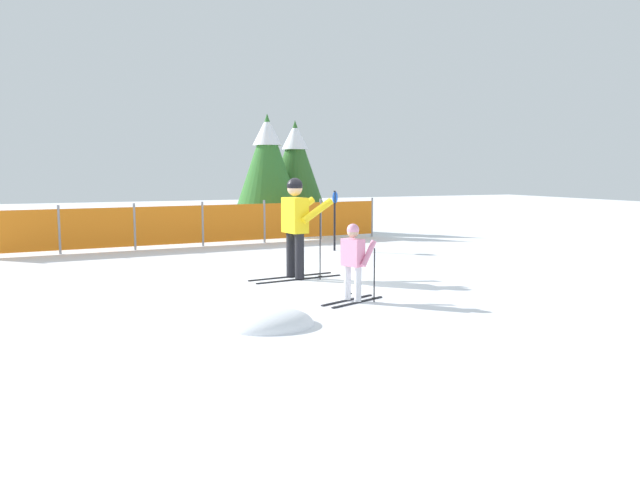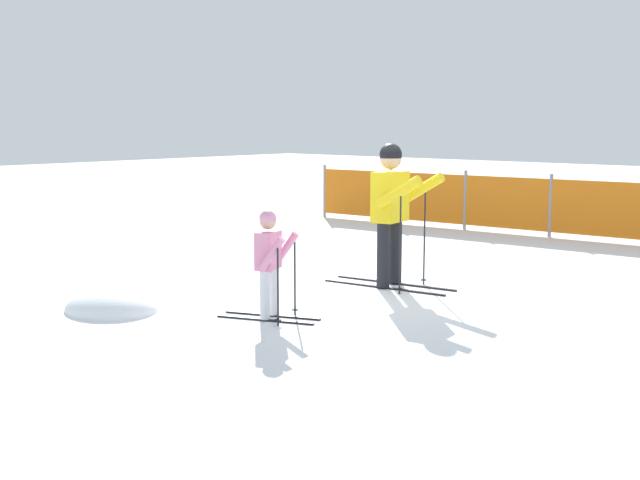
# 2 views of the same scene
# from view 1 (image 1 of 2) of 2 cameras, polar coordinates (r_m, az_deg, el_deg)

# --- Properties ---
(ground_plane) EXTENTS (60.00, 60.00, 0.00)m
(ground_plane) POSITION_cam_1_polar(r_m,az_deg,el_deg) (10.92, -2.05, -3.75)
(ground_plane) COLOR white
(skier_adult) EXTENTS (1.72, 0.83, 1.79)m
(skier_adult) POSITION_cam_1_polar(r_m,az_deg,el_deg) (11.03, -2.17, 1.99)
(skier_adult) COLOR black
(skier_adult) RESTS_ON ground_plane
(skier_child) EXTENTS (1.09, 0.65, 1.15)m
(skier_child) POSITION_cam_1_polar(r_m,az_deg,el_deg) (9.09, 3.08, -1.52)
(skier_child) COLOR black
(skier_child) RESTS_ON ground_plane
(safety_fence) EXTENTS (10.17, 0.74, 1.13)m
(safety_fence) POSITION_cam_1_polar(r_m,az_deg,el_deg) (16.10, -10.68, 1.45)
(safety_fence) COLOR gray
(safety_fence) RESTS_ON ground_plane
(conifer_far) EXTENTS (1.94, 1.94, 3.61)m
(conifer_far) POSITION_cam_1_polar(r_m,az_deg,el_deg) (18.91, -4.83, 7.30)
(conifer_far) COLOR #4C3823
(conifer_far) RESTS_ON ground_plane
(conifer_near) EXTENTS (1.87, 1.87, 3.48)m
(conifer_near) POSITION_cam_1_polar(r_m,az_deg,el_deg) (19.70, -2.28, 7.04)
(conifer_near) COLOR #4C3823
(conifer_near) RESTS_ON ground_plane
(trail_marker) EXTENTS (0.22, 0.20, 1.44)m
(trail_marker) POSITION_cam_1_polar(r_m,az_deg,el_deg) (14.92, 1.36, 2.42)
(trail_marker) COLOR black
(trail_marker) RESTS_ON ground_plane
(snow_mound) EXTENTS (1.12, 0.95, 0.45)m
(snow_mound) POSITION_cam_1_polar(r_m,az_deg,el_deg) (7.82, -4.59, -7.83)
(snow_mound) COLOR white
(snow_mound) RESTS_ON ground_plane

